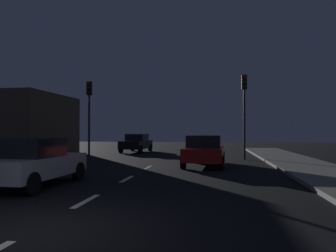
{
  "coord_description": "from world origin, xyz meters",
  "views": [
    {
      "loc": [
        3.19,
        -5.17,
        1.75
      ],
      "look_at": [
        0.29,
        14.95,
        2.08
      ],
      "focal_mm": 34.76,
      "sensor_mm": 36.0,
      "label": 1
    }
  ],
  "objects_px": {
    "car_stopped_ahead": "(205,150)",
    "car_oncoming_far": "(136,143)",
    "traffic_signal_right": "(244,100)",
    "car_adjacent_lane": "(32,162)",
    "traffic_signal_left": "(89,104)"
  },
  "relations": [
    {
      "from": "car_stopped_ahead",
      "to": "car_oncoming_far",
      "type": "bearing_deg",
      "value": 120.81
    },
    {
      "from": "traffic_signal_right",
      "to": "car_oncoming_far",
      "type": "bearing_deg",
      "value": 143.82
    },
    {
      "from": "car_stopped_ahead",
      "to": "car_adjacent_lane",
      "type": "relative_size",
      "value": 1.12
    },
    {
      "from": "car_adjacent_lane",
      "to": "car_oncoming_far",
      "type": "distance_m",
      "value": 16.98
    },
    {
      "from": "car_adjacent_lane",
      "to": "traffic_signal_right",
      "type": "bearing_deg",
      "value": 55.18
    },
    {
      "from": "car_oncoming_far",
      "to": "traffic_signal_right",
      "type": "bearing_deg",
      "value": -36.18
    },
    {
      "from": "traffic_signal_left",
      "to": "car_adjacent_lane",
      "type": "xyz_separation_m",
      "value": [
        2.47,
        -10.88,
        -2.76
      ]
    },
    {
      "from": "traffic_signal_left",
      "to": "car_adjacent_lane",
      "type": "height_order",
      "value": "traffic_signal_left"
    },
    {
      "from": "traffic_signal_right",
      "to": "car_stopped_ahead",
      "type": "relative_size",
      "value": 1.17
    },
    {
      "from": "traffic_signal_right",
      "to": "car_oncoming_far",
      "type": "height_order",
      "value": "traffic_signal_right"
    },
    {
      "from": "traffic_signal_left",
      "to": "car_stopped_ahead",
      "type": "height_order",
      "value": "traffic_signal_left"
    },
    {
      "from": "traffic_signal_right",
      "to": "car_adjacent_lane",
      "type": "relative_size",
      "value": 1.3
    },
    {
      "from": "traffic_signal_left",
      "to": "traffic_signal_right",
      "type": "relative_size",
      "value": 0.96
    },
    {
      "from": "car_adjacent_lane",
      "to": "car_stopped_ahead",
      "type": "bearing_deg",
      "value": 52.81
    },
    {
      "from": "traffic_signal_left",
      "to": "car_oncoming_far",
      "type": "distance_m",
      "value": 6.9
    }
  ]
}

